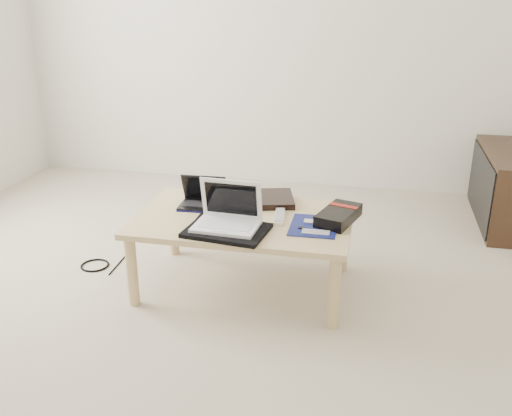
% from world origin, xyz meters
% --- Properties ---
extents(ground, '(4.00, 4.00, 0.00)m').
position_xyz_m(ground, '(0.00, 0.00, 0.00)').
color(ground, beige).
rests_on(ground, ground).
extents(coffee_table, '(1.10, 0.70, 0.40)m').
position_xyz_m(coffee_table, '(0.23, 0.21, 0.35)').
color(coffee_table, '#CFB47C').
rests_on(coffee_table, ground).
extents(media_cabinet, '(0.41, 0.90, 0.50)m').
position_xyz_m(media_cabinet, '(1.77, 1.45, 0.25)').
color(media_cabinet, '#362616').
rests_on(media_cabinet, ground).
extents(book, '(0.38, 0.34, 0.03)m').
position_xyz_m(book, '(0.28, 0.45, 0.42)').
color(book, black).
rests_on(book, coffee_table).
extents(netbook, '(0.25, 0.19, 0.17)m').
position_xyz_m(netbook, '(-0.02, 0.32, 0.44)').
color(netbook, black).
rests_on(netbook, coffee_table).
extents(tablet, '(0.24, 0.18, 0.01)m').
position_xyz_m(tablet, '(0.12, 0.19, 0.41)').
color(tablet, black).
rests_on(tablet, coffee_table).
extents(remote, '(0.07, 0.22, 0.02)m').
position_xyz_m(remote, '(0.41, 0.24, 0.41)').
color(remote, silver).
rests_on(remote, coffee_table).
extents(neoprene_sleeve, '(0.41, 0.32, 0.02)m').
position_xyz_m(neoprene_sleeve, '(0.19, 0.00, 0.41)').
color(neoprene_sleeve, black).
rests_on(neoprene_sleeve, coffee_table).
extents(white_laptop, '(0.32, 0.23, 0.22)m').
position_xyz_m(white_laptop, '(0.19, 0.04, 0.47)').
color(white_laptop, white).
rests_on(white_laptop, neoprene_sleeve).
extents(motherboard, '(0.23, 0.29, 0.01)m').
position_xyz_m(motherboard, '(0.59, 0.16, 0.40)').
color(motherboard, '#0B104A').
rests_on(motherboard, coffee_table).
extents(gpu_box, '(0.23, 0.33, 0.07)m').
position_xyz_m(gpu_box, '(0.71, 0.25, 0.43)').
color(gpu_box, black).
rests_on(gpu_box, coffee_table).
extents(cable_coil, '(0.13, 0.13, 0.01)m').
position_xyz_m(cable_coil, '(0.16, 0.21, 0.41)').
color(cable_coil, black).
rests_on(cable_coil, coffee_table).
extents(floor_cable_coil, '(0.21, 0.21, 0.01)m').
position_xyz_m(floor_cable_coil, '(-0.67, 0.25, 0.01)').
color(floor_cable_coil, black).
rests_on(floor_cable_coil, ground).
extents(floor_cable_trail, '(0.02, 0.33, 0.01)m').
position_xyz_m(floor_cable_trail, '(-0.55, 0.33, 0.00)').
color(floor_cable_trail, black).
rests_on(floor_cable_trail, ground).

